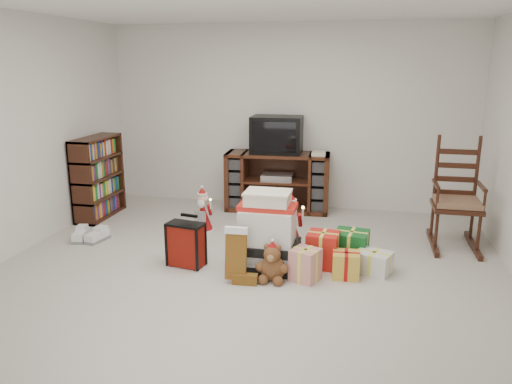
# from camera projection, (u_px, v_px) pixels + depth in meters

# --- Properties ---
(room) EXTENTS (5.01, 5.01, 2.51)m
(room) POSITION_uv_depth(u_px,v_px,m) (245.00, 146.00, 4.49)
(room) COLOR beige
(room) RESTS_ON ground
(tv_stand) EXTENTS (1.42, 0.58, 0.80)m
(tv_stand) POSITION_uv_depth(u_px,v_px,m) (277.00, 182.00, 6.82)
(tv_stand) COLOR #401F12
(tv_stand) RESTS_ON floor
(bookshelf) EXTENTS (0.29, 0.87, 1.06)m
(bookshelf) POSITION_uv_depth(u_px,v_px,m) (98.00, 179.00, 6.51)
(bookshelf) COLOR #38190F
(bookshelf) RESTS_ON floor
(rocking_chair) EXTENTS (0.50, 0.83, 1.26)m
(rocking_chair) POSITION_uv_depth(u_px,v_px,m) (455.00, 208.00, 5.49)
(rocking_chair) COLOR #38190F
(rocking_chair) RESTS_ON floor
(gift_pile) EXTENTS (0.61, 0.45, 0.77)m
(gift_pile) POSITION_uv_depth(u_px,v_px,m) (268.00, 236.00, 4.87)
(gift_pile) COLOR black
(gift_pile) RESTS_ON floor
(red_suitcase) EXTENTS (0.37, 0.24, 0.52)m
(red_suitcase) POSITION_uv_depth(u_px,v_px,m) (186.00, 244.00, 4.95)
(red_suitcase) COLOR maroon
(red_suitcase) RESTS_ON floor
(stocking) EXTENTS (0.26, 0.12, 0.54)m
(stocking) POSITION_uv_depth(u_px,v_px,m) (236.00, 255.00, 4.58)
(stocking) COLOR #0C6F1D
(stocking) RESTS_ON floor
(teddy_bear) EXTENTS (0.24, 0.21, 0.35)m
(teddy_bear) POSITION_uv_depth(u_px,v_px,m) (272.00, 265.00, 4.64)
(teddy_bear) COLOR brown
(teddy_bear) RESTS_ON floor
(santa_figurine) EXTENTS (0.31, 0.29, 0.63)m
(santa_figurine) POSITION_uv_depth(u_px,v_px,m) (290.00, 226.00, 5.47)
(santa_figurine) COLOR #9D1113
(santa_figurine) RESTS_ON floor
(mrs_claus_figurine) EXTENTS (0.27, 0.26, 0.56)m
(mrs_claus_figurine) POSITION_uv_depth(u_px,v_px,m) (203.00, 215.00, 5.97)
(mrs_claus_figurine) COLOR #9D1113
(mrs_claus_figurine) RESTS_ON floor
(sneaker_pair) EXTENTS (0.40, 0.33, 0.11)m
(sneaker_pair) POSITION_uv_depth(u_px,v_px,m) (89.00, 236.00, 5.70)
(sneaker_pair) COLOR white
(sneaker_pair) RESTS_ON floor
(gift_cluster) EXTENTS (0.84, 0.95, 0.29)m
(gift_cluster) POSITION_uv_depth(u_px,v_px,m) (342.00, 257.00, 4.85)
(gift_cluster) COLOR red
(gift_cluster) RESTS_ON floor
(crt_television) EXTENTS (0.69, 0.51, 0.49)m
(crt_television) POSITION_uv_depth(u_px,v_px,m) (277.00, 135.00, 6.68)
(crt_television) COLOR black
(crt_television) RESTS_ON tv_stand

